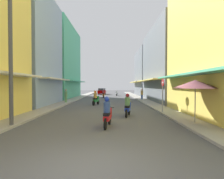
{
  "coord_description": "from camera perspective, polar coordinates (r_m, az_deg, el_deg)",
  "views": [
    {
      "loc": [
        0.61,
        -4.56,
        2.14
      ],
      "look_at": [
        0.56,
        13.71,
        1.72
      ],
      "focal_mm": 29.49,
      "sensor_mm": 36.0,
      "label": 1
    }
  ],
  "objects": [
    {
      "name": "motorbike_orange",
      "position": [
        31.52,
        -2.48,
        -1.29
      ],
      "size": [
        0.55,
        1.81,
        1.58
      ],
      "color": "black",
      "rests_on": "ground"
    },
    {
      "name": "pedestrian_far",
      "position": [
        26.83,
        9.41,
        -1.5
      ],
      "size": [
        0.34,
        0.34,
        1.66
      ],
      "color": "#334C8C",
      "rests_on": "ground"
    },
    {
      "name": "pedestrian_crossing",
      "position": [
        22.54,
        -13.96,
        -2.02
      ],
      "size": [
        0.34,
        0.34,
        1.68
      ],
      "color": "#598C59",
      "rests_on": "ground"
    },
    {
      "name": "ground_plane",
      "position": [
        26.06,
        -1.18,
        -3.39
      ],
      "size": [
        111.79,
        111.79,
        0.0
      ],
      "primitive_type": "plane",
      "color": "#4C4C4F"
    },
    {
      "name": "building_left_mid",
      "position": [
        22.06,
        -25.59,
        10.74
      ],
      "size": [
        7.05,
        8.34,
        11.61
      ],
      "color": "#8CA5CC",
      "rests_on": "ground"
    },
    {
      "name": "motorbike_blue",
      "position": [
        12.72,
        5.09,
        -5.16
      ],
      "size": [
        0.66,
        1.78,
        1.58
      ],
      "color": "black",
      "rests_on": "ground"
    },
    {
      "name": "vendor_umbrella",
      "position": [
        10.89,
        24.57,
        1.51
      ],
      "size": [
        2.36,
        2.36,
        2.42
      ],
      "color": "#99999E",
      "rests_on": "ground"
    },
    {
      "name": "street_sign_no_entry",
      "position": [
        14.38,
        15.6,
        -0.41
      ],
      "size": [
        0.07,
        0.6,
        2.65
      ],
      "color": "gray",
      "rests_on": "ground"
    },
    {
      "name": "sidewalk_right",
      "position": [
        26.42,
        9.86,
        -3.21
      ],
      "size": [
        1.53,
        58.81,
        0.12
      ],
      "primitive_type": "cube",
      "color": "#9E9991",
      "rests_on": "ground"
    },
    {
      "name": "building_right_far",
      "position": [
        38.36,
        12.55,
        4.93
      ],
      "size": [
        7.05,
        11.19,
        9.16
      ],
      "color": "slate",
      "rests_on": "ground"
    },
    {
      "name": "motorbike_green",
      "position": [
        19.89,
        -4.89,
        -2.82
      ],
      "size": [
        0.72,
        1.75,
        1.58
      ],
      "color": "black",
      "rests_on": "ground"
    },
    {
      "name": "sidewalk_left",
      "position": [
        26.65,
        -12.12,
        -3.19
      ],
      "size": [
        1.53,
        58.81,
        0.12
      ],
      "primitive_type": "cube",
      "color": "#9E9991",
      "rests_on": "ground"
    },
    {
      "name": "building_left_far",
      "position": [
        32.67,
        -16.77,
        7.95
      ],
      "size": [
        7.05,
        12.88,
        11.9
      ],
      "color": "#4CB28C",
      "rests_on": "ground"
    },
    {
      "name": "parked_car",
      "position": [
        43.15,
        -2.98,
        -0.54
      ],
      "size": [
        1.83,
        4.13,
        1.45
      ],
      "color": "#8C0000",
      "rests_on": "ground"
    },
    {
      "name": "motorbike_red",
      "position": [
        9.45,
        -1.25,
        -7.41
      ],
      "size": [
        0.57,
        1.8,
        1.58
      ],
      "color": "black",
      "rests_on": "ground"
    },
    {
      "name": "utility_pole",
      "position": [
        10.79,
        -28.78,
        10.0
      ],
      "size": [
        0.2,
        1.2,
        7.44
      ],
      "color": "#4C4C4F",
      "rests_on": "ground"
    },
    {
      "name": "motorbike_white",
      "position": [
        37.2,
        1.61,
        -1.2
      ],
      "size": [
        0.55,
        1.81,
        0.96
      ],
      "color": "black",
      "rests_on": "ground"
    },
    {
      "name": "building_right_mid",
      "position": [
        26.05,
        18.66,
        7.27
      ],
      "size": [
        7.05,
        13.1,
        9.75
      ],
      "color": "slate",
      "rests_on": "ground"
    }
  ]
}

